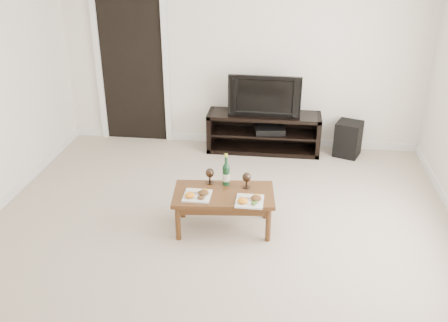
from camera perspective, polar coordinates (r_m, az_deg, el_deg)
floor at (r=4.95m, az=-1.20°, el=-10.29°), size 5.50×5.50×0.00m
back_wall at (r=6.96m, az=2.09°, el=12.11°), size 5.00×0.04×2.60m
doorway at (r=7.30m, az=-10.38°, el=10.11°), size 0.90×0.02×2.05m
media_console at (r=6.99m, az=4.55°, el=3.27°), size 1.55×0.45×0.55m
television at (r=6.80m, az=4.71°, el=7.62°), size 0.98×0.15×0.56m
av_receiver at (r=6.96m, az=5.27°, el=3.59°), size 0.44×0.35×0.08m
subwoofer at (r=7.05m, az=13.99°, el=2.47°), size 0.41×0.41×0.48m
coffee_table at (r=5.19m, az=-0.04°, el=-5.70°), size 1.07×0.66×0.42m
plate_left at (r=5.01m, az=-3.08°, el=-3.74°), size 0.27×0.27×0.07m
plate_right at (r=4.91m, az=2.95°, el=-4.37°), size 0.27×0.27×0.07m
wine_bottle at (r=5.17m, az=0.24°, el=-0.97°), size 0.07×0.07×0.35m
goblet_left at (r=5.24m, az=-1.63°, el=-1.72°), size 0.09×0.09×0.17m
goblet_right at (r=5.15m, az=2.59°, el=-2.21°), size 0.09×0.09×0.17m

